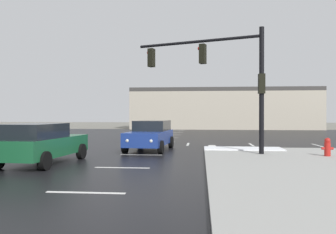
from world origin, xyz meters
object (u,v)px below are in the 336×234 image
(sedan_blue, at_px, (150,135))
(sedan_green, at_px, (41,143))
(fire_hydrant, at_px, (327,147))
(traffic_signal_mast, at_px, (223,70))

(sedan_blue, relative_size, sedan_green, 1.00)
(sedan_blue, bearing_deg, sedan_green, -27.13)
(fire_hydrant, distance_m, sedan_blue, 8.65)
(traffic_signal_mast, bearing_deg, sedan_green, 47.81)
(fire_hydrant, relative_size, sedan_green, 0.17)
(traffic_signal_mast, height_order, sedan_green, traffic_signal_mast)
(traffic_signal_mast, height_order, sedan_blue, traffic_signal_mast)
(traffic_signal_mast, relative_size, sedan_green, 1.32)
(fire_hydrant, bearing_deg, traffic_signal_mast, 164.83)
(traffic_signal_mast, relative_size, fire_hydrant, 7.68)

